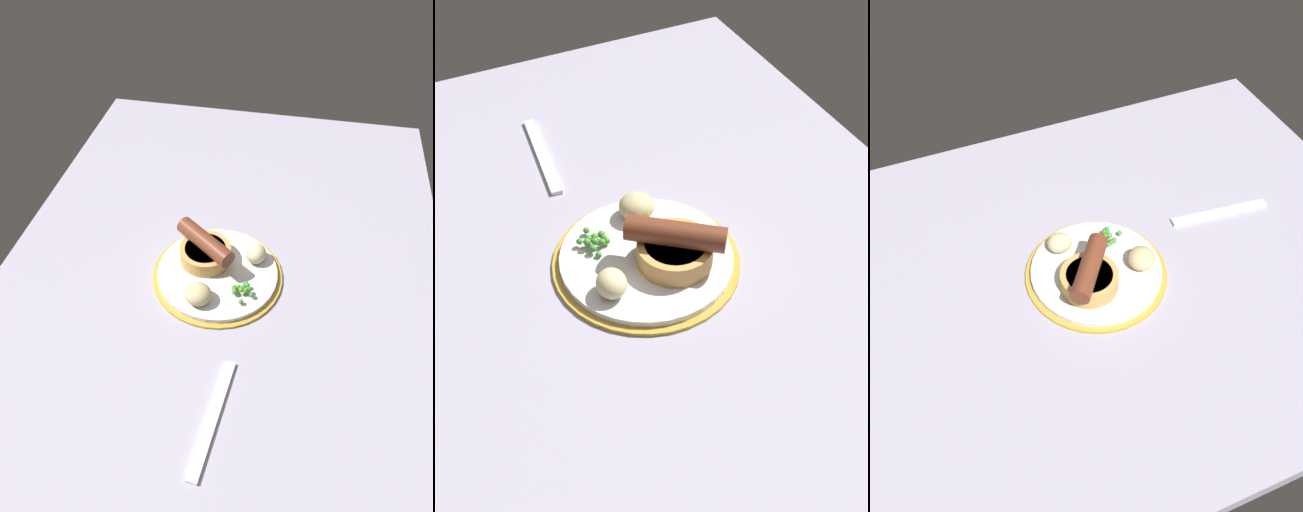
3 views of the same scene
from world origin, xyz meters
TOP-DOWN VIEW (x-y plane):
  - dining_table at (0.00, 0.00)cm, footprint 110.00×80.00cm
  - dinner_plate at (-2.35, 0.56)cm, footprint 23.08×23.08cm
  - sausage_pudding at (0.30, 3.24)cm, footprint 9.65×11.34cm
  - pea_pile at (-6.55, -4.48)cm, footprint 5.12×3.97cm
  - potato_chunk_0 at (-9.34, 2.53)cm, footprint 5.59×5.68cm
  - potato_chunk_1 at (1.53, -5.67)cm, footprint 4.62×4.27cm
  - fork at (-28.23, -3.75)cm, footprint 18.07×3.62cm

SIDE VIEW (x-z plane):
  - dining_table at x=0.00cm, z-range 0.00..3.00cm
  - fork at x=-28.23cm, z-range 3.00..3.60cm
  - dinner_plate at x=-2.35cm, z-range 2.87..4.27cm
  - pea_pile at x=-6.55cm, z-range 4.50..6.26cm
  - potato_chunk_1 at x=1.53cm, z-range 4.40..7.67cm
  - potato_chunk_0 at x=-9.34cm, z-range 4.40..7.69cm
  - sausage_pudding at x=0.30cm, z-range 3.82..9.85cm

